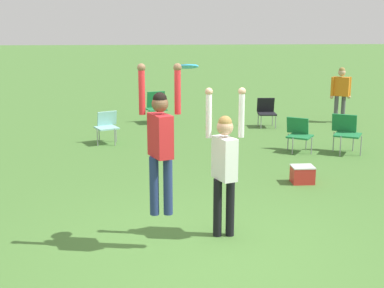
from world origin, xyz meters
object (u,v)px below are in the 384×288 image
camping_chair_2 (346,130)px  cooler_box (302,174)px  person_jumping (160,138)px  camping_chair_1 (266,110)px  person_defending (225,160)px  camping_chair_3 (107,125)px  frisbee (188,67)px  camping_chair_0 (156,105)px  camping_chair_4 (299,132)px  person_spectator_near (341,90)px

camping_chair_2 → cooler_box: (-1.61, -2.23, -0.35)m
person_jumping → camping_chair_1: bearing=-43.4°
person_defending → camping_chair_1: 8.08m
camping_chair_1 → camping_chair_3: bearing=25.0°
person_defending → camping_chair_2: (3.39, 4.61, -0.59)m
cooler_box → person_defending: bearing=-126.8°
camping_chair_2 → frisbee: bearing=79.6°
camping_chair_1 → cooler_box: camping_chair_1 is taller
person_defending → camping_chair_3: size_ratio=2.71×
person_jumping → camping_chair_1: person_jumping is taller
camping_chair_0 → camping_chair_4: bearing=112.8°
person_spectator_near → cooler_box: (-2.73, -5.87, -0.81)m
camping_chair_1 → cooler_box: (-0.44, -5.37, -0.30)m
person_jumping → frisbee: 0.97m
camping_chair_4 → camping_chair_3: bearing=18.1°
camping_chair_1 → camping_chair_2: (1.17, -3.14, 0.05)m
camping_chair_2 → cooler_box: size_ratio=2.13×
person_defending → camping_chair_4: 5.40m
frisbee → camping_chair_0: 8.94m
camping_chair_2 → cooler_box: 2.77m
camping_chair_3 → camping_chair_4: size_ratio=1.01×
frisbee → cooler_box: size_ratio=0.68×
camping_chair_2 → cooler_box: camping_chair_2 is taller
frisbee → person_spectator_near: 9.89m
person_jumping → camping_chair_1: size_ratio=2.44×
frisbee → camping_chair_0: (-0.39, 8.73, -1.86)m
person_defending → camping_chair_0: person_defending is taller
camping_chair_2 → camping_chair_4: size_ratio=1.13×
frisbee → person_defending: bearing=17.2°
person_jumping → camping_chair_1: (3.08, 8.11, -1.04)m
person_jumping → frisbee: size_ratio=7.14×
camping_chair_4 → camping_chair_0: bearing=-16.7°
camping_chair_1 → camping_chair_3: 4.68m
camping_chair_0 → camping_chair_2: bearing=119.2°
camping_chair_0 → camping_chair_2: camping_chair_0 is taller
camping_chair_3 → person_spectator_near: size_ratio=0.48×
person_defending → person_jumping: bearing=-90.0°
person_jumping → cooler_box: person_jumping is taller
camping_chair_0 → camping_chair_3: camping_chair_0 is taller
person_spectator_near → camping_chair_2: bearing=-76.7°
camping_chair_1 → person_spectator_near: (2.29, 0.50, 0.50)m
cooler_box → person_spectator_near: bearing=65.1°
person_defending → camping_chair_1: bearing=141.5°
camping_chair_2 → camping_chair_4: camping_chair_2 is taller
frisbee → camping_chair_4: frisbee is taller
person_spectator_near → cooler_box: 6.52m
camping_chair_4 → cooler_box: 2.52m
frisbee → camping_chair_2: bearing=50.7°
person_jumping → frisbee: bearing=-83.1°
camping_chair_1 → person_spectator_near: bearing=-165.4°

